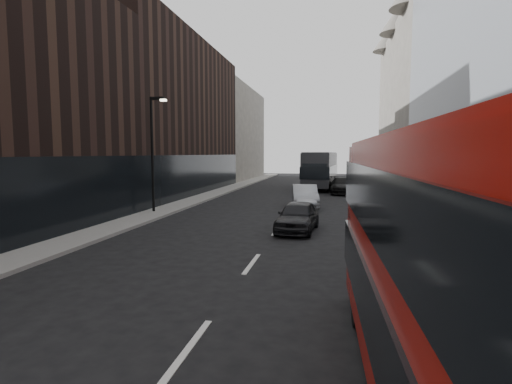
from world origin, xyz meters
The scene contains 12 objects.
sidewalk_right centered at (7.50, 25.00, 0.07)m, with size 3.00×80.00×0.15m, color slate.
sidewalk_left centered at (-8.00, 25.00, 0.07)m, with size 2.00×80.00×0.15m, color slate.
building_modern_block centered at (11.47, 21.00, 9.90)m, with size 5.03×22.00×20.00m.
building_victorian centered at (11.38, 44.00, 9.66)m, with size 6.50×24.00×21.00m.
building_left_mid centered at (-11.50, 30.00, 7.00)m, with size 5.00×24.00×14.00m, color black.
building_left_far centered at (-11.50, 52.00, 6.50)m, with size 5.00×20.00×13.00m, color #625E57.
street_lamp centered at (-8.22, 18.00, 4.18)m, with size 1.06×0.22×7.00m.
red_bus centered at (4.32, 0.57, 2.20)m, with size 2.68×9.92×3.98m.
grey_bus centered at (1.30, 38.60, 2.06)m, with size 3.59×12.09×3.85m.
car_a centered at (1.01, 14.05, 0.72)m, with size 1.71×4.26×1.45m, color black.
car_b centered at (0.73, 22.72, 0.78)m, with size 1.66×4.75×1.57m, color #92959A.
car_c centered at (3.46, 32.84, 0.77)m, with size 2.17×5.33×1.55m, color black.
Camera 1 is at (2.67, -4.94, 3.72)m, focal length 28.00 mm.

